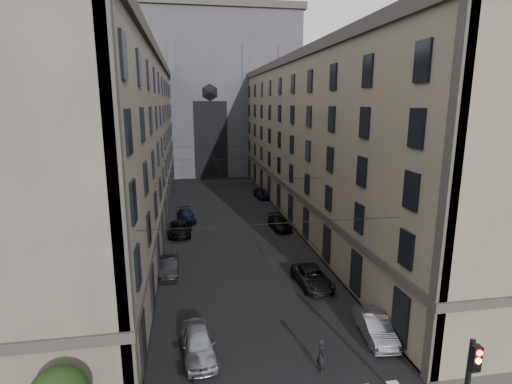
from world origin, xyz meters
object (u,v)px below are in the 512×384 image
car_left_near (198,343)px  car_right_far (262,193)px  car_right_midfar (279,223)px  gothic_tower (206,82)px  car_left_far (186,216)px  car_right_near (375,327)px  car_left_midfar (180,229)px  pedestrian (321,355)px  car_left_midnear (169,267)px  car_right_midnear (312,278)px

car_left_near → car_right_far: (10.40, 36.25, -0.04)m
car_right_midfar → car_right_far: bearing=82.4°
gothic_tower → car_left_far: bearing=-97.0°
car_right_near → car_right_far: bearing=95.9°
car_left_midfar → car_left_far: 5.05m
gothic_tower → car_right_far: gothic_tower is taller
car_right_midfar → pedestrian: 23.97m
car_left_midnear → car_left_far: size_ratio=0.88×
pedestrian → gothic_tower: bearing=-3.9°
gothic_tower → car_right_midfar: size_ratio=12.80×
car_right_midfar → car_right_midnear: bearing=-97.4°
car_left_midfar → car_left_near: bearing=-84.1°
car_left_far → pedestrian: pedestrian is taller
car_left_midnear → car_right_near: car_right_near is taller
car_left_far → car_left_near: bearing=-95.9°
car_right_near → car_right_midfar: (-0.79, 21.48, -0.04)m
car_left_far → car_right_midnear: (9.38, -18.90, 0.01)m
gothic_tower → car_left_midfar: bearing=-97.1°
car_right_midfar → car_left_near: bearing=-118.5°
car_left_far → car_right_midnear: size_ratio=0.94×
car_right_midnear → pedestrian: pedestrian is taller
car_left_near → car_right_midfar: size_ratio=0.98×
gothic_tower → car_left_midnear: 56.48m
car_right_midfar → pedestrian: pedestrian is taller
car_left_midnear → car_left_midfar: 9.98m
car_left_midfar → car_left_far: bearing=85.3°
pedestrian → car_right_near: bearing=-66.9°
car_left_midnear → car_right_midfar: (11.54, 10.24, -0.00)m
car_right_near → gothic_tower: bearing=101.4°
car_right_near → car_right_midnear: size_ratio=0.88×
car_right_far → car_left_near: bearing=-111.0°
car_left_near → car_right_far: car_left_near is taller
car_left_midfar → car_right_far: bearing=55.2°
car_left_midnear → car_right_far: car_right_far is taller
car_right_far → pedestrian: pedestrian is taller
car_left_near → car_left_midfar: (-1.20, 21.13, -0.07)m
car_right_near → car_right_far: (0.03, 36.31, 0.02)m
car_right_far → car_right_midnear: bearing=-98.1°
car_left_midnear → car_left_near: bearing=-79.7°
car_left_midfar → car_right_near: bearing=-58.7°
car_left_midnear → car_left_far: car_left_midnear is taller
car_right_near → pedestrian: size_ratio=2.34×
gothic_tower → car_right_near: bearing=-84.6°
car_right_midnear → car_right_far: 29.06m
car_left_midnear → car_right_near: 16.69m
pedestrian → car_left_midnear: bearing=25.7°
car_right_midnear → pedestrian: 9.91m
car_left_far → pedestrian: (6.79, -28.47, 0.25)m
car_right_midnear → pedestrian: size_ratio=2.66×
gothic_tower → car_right_midfar: 46.80m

